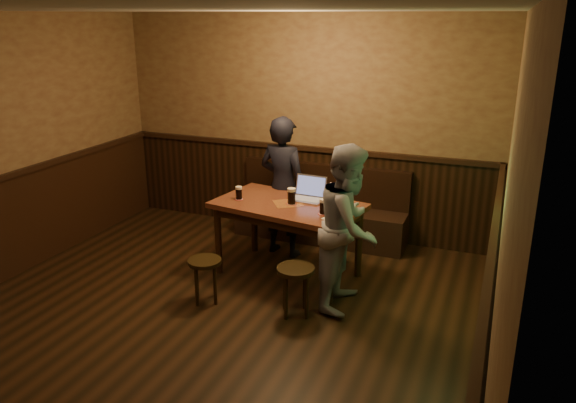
% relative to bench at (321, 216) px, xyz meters
% --- Properties ---
extents(room, '(5.04, 6.04, 2.84)m').
position_rel_bench_xyz_m(room, '(-0.34, -2.53, 0.89)').
color(room, black).
rests_on(room, ground).
extents(bench, '(2.20, 0.50, 0.95)m').
position_rel_bench_xyz_m(bench, '(0.00, 0.00, 0.00)').
color(bench, black).
rests_on(bench, ground).
extents(pub_table, '(1.68, 1.13, 0.84)m').
position_rel_bench_xyz_m(pub_table, '(-0.00, -1.14, 0.41)').
color(pub_table, '#552718').
rests_on(pub_table, ground).
extents(stool_left, '(0.41, 0.41, 0.45)m').
position_rel_bench_xyz_m(stool_left, '(-0.54, -2.02, 0.05)').
color(stool_left, black).
rests_on(stool_left, ground).
extents(stool_right, '(0.46, 0.46, 0.49)m').
position_rel_bench_xyz_m(stool_right, '(0.39, -1.93, 0.08)').
color(stool_right, black).
rests_on(stool_right, ground).
extents(pint_left, '(0.10, 0.10, 0.15)m').
position_rel_bench_xyz_m(pint_left, '(-0.55, -1.21, 0.60)').
color(pint_left, '#A5141D').
rests_on(pint_left, pub_table).
extents(pint_mid, '(0.12, 0.12, 0.18)m').
position_rel_bench_xyz_m(pint_mid, '(0.04, -1.14, 0.61)').
color(pint_mid, '#A5141D').
rests_on(pint_mid, pub_table).
extents(pint_right, '(0.10, 0.10, 0.16)m').
position_rel_bench_xyz_m(pint_right, '(0.46, -1.32, 0.60)').
color(pint_right, '#A5141D').
rests_on(pint_right, pub_table).
extents(laptop, '(0.37, 0.30, 0.25)m').
position_rel_bench_xyz_m(laptop, '(0.16, -0.92, 0.59)').
color(laptop, silver).
rests_on(laptop, pub_table).
extents(menu, '(0.26, 0.23, 0.00)m').
position_rel_bench_xyz_m(menu, '(0.61, -1.44, 0.53)').
color(menu, silver).
rests_on(menu, pub_table).
extents(person_suit, '(0.67, 0.50, 1.68)m').
position_rel_bench_xyz_m(person_suit, '(-0.27, -0.61, 0.53)').
color(person_suit, black).
rests_on(person_suit, ground).
extents(person_grey, '(0.62, 0.79, 1.63)m').
position_rel_bench_xyz_m(person_grey, '(0.79, -1.53, 0.51)').
color(person_grey, '#98989D').
rests_on(person_grey, ground).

